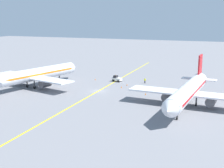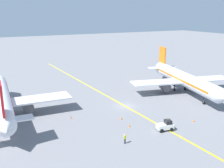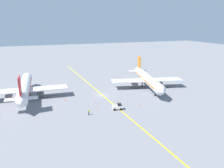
% 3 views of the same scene
% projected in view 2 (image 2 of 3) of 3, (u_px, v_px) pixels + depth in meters
% --- Properties ---
extents(ground_plane, '(400.00, 400.00, 0.00)m').
position_uv_depth(ground_plane, '(125.00, 106.00, 60.24)').
color(ground_plane, slate).
extents(apron_yellow_centreline, '(4.74, 119.94, 0.01)m').
position_uv_depth(apron_yellow_centreline, '(125.00, 106.00, 60.24)').
color(apron_yellow_centreline, yellow).
rests_on(apron_yellow_centreline, ground).
extents(airplane_at_gate, '(28.24, 35.52, 10.60)m').
position_uv_depth(airplane_at_gate, '(1.00, 100.00, 53.15)').
color(airplane_at_gate, white).
rests_on(airplane_at_gate, ground).
extents(airplane_adjacent_stand, '(28.44, 35.19, 10.60)m').
position_uv_depth(airplane_adjacent_stand, '(183.00, 79.00, 69.99)').
color(airplane_adjacent_stand, silver).
rests_on(airplane_adjacent_stand, ground).
extents(baggage_tug_white, '(3.25, 2.27, 2.11)m').
position_uv_depth(baggage_tug_white, '(165.00, 126.00, 47.73)').
color(baggage_tug_white, white).
rests_on(baggage_tug_white, ground).
extents(ground_crew_worker, '(0.49, 0.39, 1.68)m').
position_uv_depth(ground_crew_worker, '(125.00, 138.00, 42.90)').
color(ground_crew_worker, '#23232D').
rests_on(ground_crew_worker, ground).
extents(traffic_cone_near_nose, '(0.32, 0.32, 0.55)m').
position_uv_depth(traffic_cone_near_nose, '(129.00, 125.00, 49.36)').
color(traffic_cone_near_nose, orange).
rests_on(traffic_cone_near_nose, ground).
extents(traffic_cone_mid_apron, '(0.32, 0.32, 0.55)m').
position_uv_depth(traffic_cone_mid_apron, '(194.00, 120.00, 51.62)').
color(traffic_cone_mid_apron, orange).
rests_on(traffic_cone_mid_apron, ground).
extents(traffic_cone_by_wingtip, '(0.32, 0.32, 0.55)m').
position_uv_depth(traffic_cone_by_wingtip, '(71.00, 117.00, 53.30)').
color(traffic_cone_by_wingtip, orange).
rests_on(traffic_cone_by_wingtip, ground).
extents(traffic_cone_far_edge, '(0.32, 0.32, 0.55)m').
position_uv_depth(traffic_cone_far_edge, '(121.00, 118.00, 52.75)').
color(traffic_cone_far_edge, orange).
rests_on(traffic_cone_far_edge, ground).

